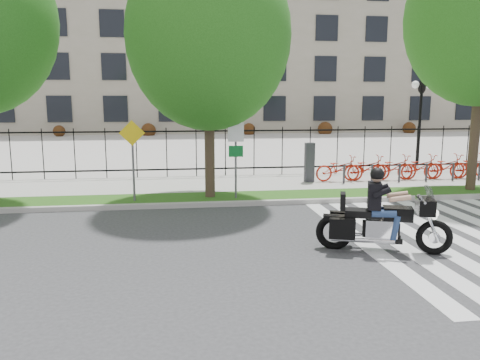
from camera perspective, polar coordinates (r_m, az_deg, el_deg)
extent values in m
plane|color=#333335|center=(10.61, 3.49, -7.99)|extent=(120.00, 120.00, 0.00)
cube|color=#A4A19B|center=(14.49, 0.34, -2.87)|extent=(60.00, 0.20, 0.15)
cube|color=#215014|center=(15.32, -0.11, -2.19)|extent=(60.00, 1.50, 0.15)
cube|color=#B0ADA5|center=(17.75, -1.18, -0.55)|extent=(60.00, 3.50, 0.15)
cube|color=#B0ADA5|center=(35.11, -4.49, 4.41)|extent=(80.00, 34.00, 0.10)
cube|color=gray|center=(55.37, -5.89, 16.59)|extent=(60.00, 20.00, 20.00)
cylinder|color=black|center=(25.01, 21.04, 6.20)|extent=(0.14, 0.14, 4.00)
cylinder|color=black|center=(24.99, 21.30, 10.55)|extent=(0.06, 0.70, 0.70)
sphere|color=white|center=(24.83, 20.60, 10.83)|extent=(0.36, 0.36, 0.36)
sphere|color=white|center=(25.16, 22.03, 10.72)|extent=(0.36, 0.36, 0.36)
cylinder|color=#34251C|center=(14.95, -3.73, 4.61)|extent=(0.32, 0.32, 3.52)
ellipsoid|color=#1A4F12|center=(15.03, -3.87, 17.19)|extent=(5.08, 5.08, 5.84)
cylinder|color=#34251C|center=(18.04, 26.74, 5.66)|extent=(0.32, 0.32, 4.27)
cube|color=#2D2D33|center=(17.98, 8.46, 2.13)|extent=(0.35, 0.25, 1.50)
imported|color=#B61E0D|center=(18.38, 12.04, 1.38)|extent=(1.88, 0.65, 0.99)
cylinder|color=#2D2D33|center=(17.94, 12.56, 0.70)|extent=(0.08, 0.08, 0.70)
imported|color=#B61E0D|center=(18.78, 15.20, 1.42)|extent=(1.88, 0.65, 0.99)
cylinder|color=#2D2D33|center=(18.35, 15.79, 0.76)|extent=(0.08, 0.08, 0.70)
imported|color=#B61E0D|center=(19.23, 18.22, 1.46)|extent=(1.88, 0.65, 0.99)
cylinder|color=#2D2D33|center=(18.81, 18.86, 0.81)|extent=(0.08, 0.08, 0.70)
imported|color=#B61E0D|center=(19.74, 21.10, 1.50)|extent=(1.88, 0.65, 0.99)
cylinder|color=#2D2D33|center=(19.33, 21.78, 0.87)|extent=(0.08, 0.08, 0.70)
imported|color=#B61E0D|center=(20.29, 23.82, 1.53)|extent=(1.88, 0.65, 0.99)
cylinder|color=#2D2D33|center=(19.89, 24.54, 0.91)|extent=(0.08, 0.08, 0.70)
imported|color=#B61E0D|center=(20.89, 26.40, 1.55)|extent=(1.88, 0.65, 0.99)
cylinder|color=#2D2D33|center=(20.50, 27.14, 0.96)|extent=(0.08, 0.08, 0.70)
cylinder|color=#59595B|center=(14.74, -0.52, 2.57)|extent=(0.07, 0.07, 2.50)
cube|color=white|center=(14.62, -0.51, 5.86)|extent=(0.50, 0.03, 0.60)
cube|color=#0C6626|center=(14.67, -0.50, 3.52)|extent=(0.45, 0.03, 0.35)
cylinder|color=#59595B|center=(14.69, -12.90, 2.11)|extent=(0.07, 0.07, 2.40)
cube|color=yellow|center=(14.56, -13.04, 5.60)|extent=(0.78, 0.03, 0.78)
torus|color=black|center=(10.71, 22.59, -6.49)|extent=(0.76, 0.38, 0.75)
torus|color=black|center=(10.50, 11.40, -6.25)|extent=(0.80, 0.41, 0.79)
cube|color=black|center=(10.52, 21.66, -2.99)|extent=(0.50, 0.67, 0.33)
cube|color=#26262B|center=(10.48, 22.15, -1.66)|extent=(0.33, 0.57, 0.33)
cube|color=silver|center=(10.52, 16.78, -5.76)|extent=(0.74, 0.56, 0.44)
cube|color=black|center=(10.47, 18.66, -3.91)|extent=(0.69, 0.55, 0.28)
cube|color=black|center=(10.41, 14.78, -3.92)|extent=(0.85, 0.62, 0.15)
cube|color=black|center=(10.33, 12.43, -2.56)|extent=(0.22, 0.39, 0.37)
cube|color=black|center=(10.14, 12.35, -5.83)|extent=(0.57, 0.34, 0.44)
cube|color=black|center=(10.77, 12.30, -4.91)|extent=(0.57, 0.34, 0.44)
cube|color=black|center=(10.34, 16.08, -1.84)|extent=(0.39, 0.50, 0.57)
sphere|color=tan|center=(10.27, 16.37, 0.42)|extent=(0.25, 0.25, 0.25)
sphere|color=black|center=(10.26, 16.38, 0.66)|extent=(0.29, 0.29, 0.29)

